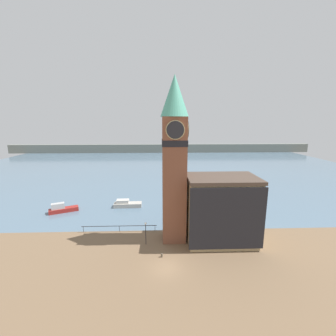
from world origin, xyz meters
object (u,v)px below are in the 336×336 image
at_px(pier_building, 221,209).
at_px(mooring_bollard_near, 162,255).
at_px(clock_tower, 174,157).
at_px(lamp_post, 146,229).
at_px(boat_far, 62,209).
at_px(boat_near, 127,204).

bearing_deg(pier_building, mooring_bollard_near, -155.86).
xyz_separation_m(clock_tower, lamp_post, (-4.38, -1.56, -10.69)).
height_order(mooring_bollard_near, lamp_post, lamp_post).
bearing_deg(boat_far, boat_near, -12.80).
relative_size(boat_near, boat_far, 1.05).
distance_m(boat_far, lamp_post, 22.42).
distance_m(clock_tower, pier_building, 10.81).
xyz_separation_m(boat_far, lamp_post, (18.11, -13.10, 1.81)).
distance_m(clock_tower, boat_near, 21.14).
bearing_deg(lamp_post, pier_building, 3.20).
xyz_separation_m(boat_near, boat_far, (-12.97, -2.51, 0.11)).
bearing_deg(boat_far, pier_building, -46.55).
relative_size(boat_far, mooring_bollard_near, 9.58).
xyz_separation_m(boat_near, lamp_post, (5.14, -15.61, 1.92)).
relative_size(pier_building, boat_near, 1.75).
height_order(pier_building, boat_far, pier_building).
distance_m(boat_near, boat_far, 13.21).
height_order(pier_building, boat_near, pier_building).
relative_size(pier_building, mooring_bollard_near, 17.58).
relative_size(pier_building, boat_far, 1.84).
distance_m(boat_near, mooring_bollard_near, 20.51).
height_order(clock_tower, lamp_post, clock_tower).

